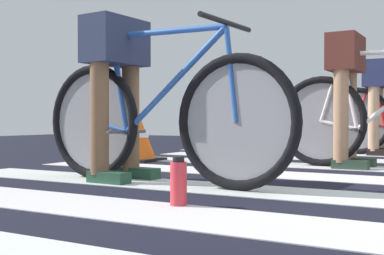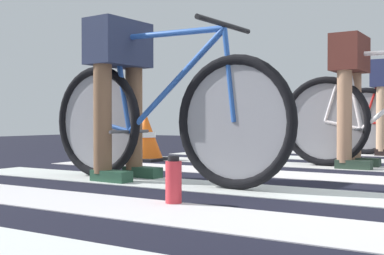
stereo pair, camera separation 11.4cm
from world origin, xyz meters
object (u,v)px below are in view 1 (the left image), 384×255
at_px(bicycle_1_of_3, 157,117).
at_px(cyclist_1_of_3, 116,76).
at_px(cyclist_2_of_3, 346,82).
at_px(cyclist_3_of_3, 376,94).
at_px(water_bottle, 179,183).
at_px(traffic_cone, 139,139).

distance_m(bicycle_1_of_3, cyclist_1_of_3, 0.40).
distance_m(cyclist_2_of_3, cyclist_3_of_3, 1.59).
distance_m(water_bottle, traffic_cone, 2.43).
distance_m(bicycle_1_of_3, water_bottle, 0.81).
distance_m(cyclist_2_of_3, traffic_cone, 1.85).
bearing_deg(traffic_cone, cyclist_3_of_3, 46.31).
relative_size(cyclist_1_of_3, water_bottle, 4.63).
relative_size(bicycle_1_of_3, cyclist_2_of_3, 1.70).
height_order(cyclist_3_of_3, traffic_cone, cyclist_3_of_3).
xyz_separation_m(bicycle_1_of_3, cyclist_2_of_3, (0.73, 1.54, 0.28)).
distance_m(cyclist_3_of_3, traffic_cone, 2.57).
bearing_deg(cyclist_2_of_3, cyclist_3_of_3, 92.10).
xyz_separation_m(cyclist_3_of_3, water_bottle, (-0.21, -3.71, -0.54)).
xyz_separation_m(bicycle_1_of_3, cyclist_1_of_3, (-0.31, 0.02, 0.25)).
distance_m(bicycle_1_of_3, cyclist_3_of_3, 3.22).
bearing_deg(cyclist_1_of_3, traffic_cone, 124.04).
bearing_deg(cyclist_2_of_3, cyclist_1_of_3, -123.28).
xyz_separation_m(bicycle_1_of_3, cyclist_3_of_3, (0.70, 3.13, 0.26)).
bearing_deg(cyclist_1_of_3, cyclist_2_of_3, 59.70).
height_order(bicycle_1_of_3, cyclist_2_of_3, cyclist_2_of_3).
distance_m(cyclist_3_of_3, water_bottle, 3.75).
height_order(cyclist_2_of_3, traffic_cone, cyclist_2_of_3).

